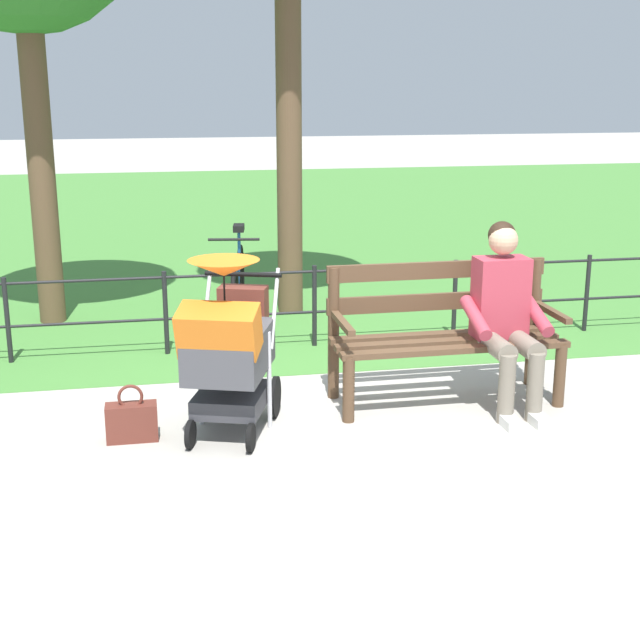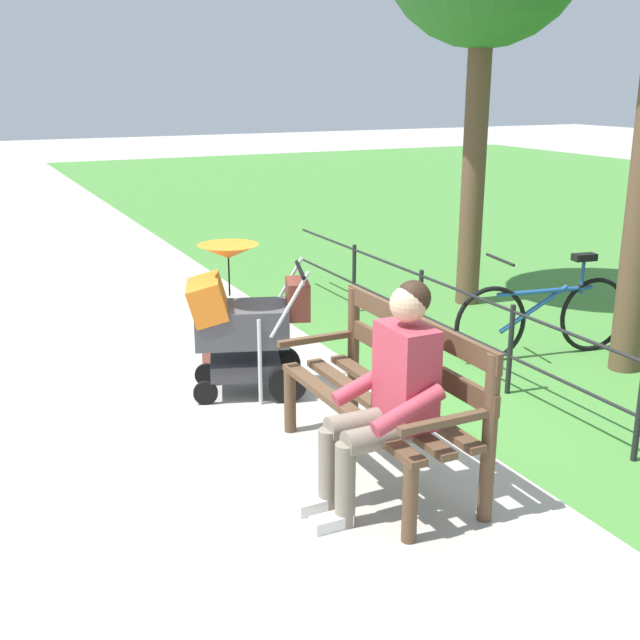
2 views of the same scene
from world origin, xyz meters
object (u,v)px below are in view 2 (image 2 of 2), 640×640
(stroller, at_px, (240,318))
(handbag, at_px, (216,353))
(person_on_bench, at_px, (388,391))
(bicycle, at_px, (544,316))
(park_bench, at_px, (389,388))

(stroller, bearing_deg, handbag, 0.12)
(person_on_bench, height_order, bicycle, person_on_bench)
(person_on_bench, distance_m, bicycle, 2.95)
(handbag, bearing_deg, stroller, -179.88)
(person_on_bench, bearing_deg, handbag, 3.41)
(park_bench, distance_m, stroller, 1.58)
(person_on_bench, distance_m, stroller, 1.91)
(person_on_bench, distance_m, handbag, 2.59)
(park_bench, bearing_deg, handbag, 9.83)
(stroller, relative_size, bicycle, 0.70)
(park_bench, height_order, handbag, park_bench)
(park_bench, distance_m, handbag, 2.22)
(park_bench, xyz_separation_m, bicycle, (1.22, -2.25, -0.16))
(stroller, height_order, bicycle, stroller)
(park_bench, relative_size, bicycle, 0.97)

